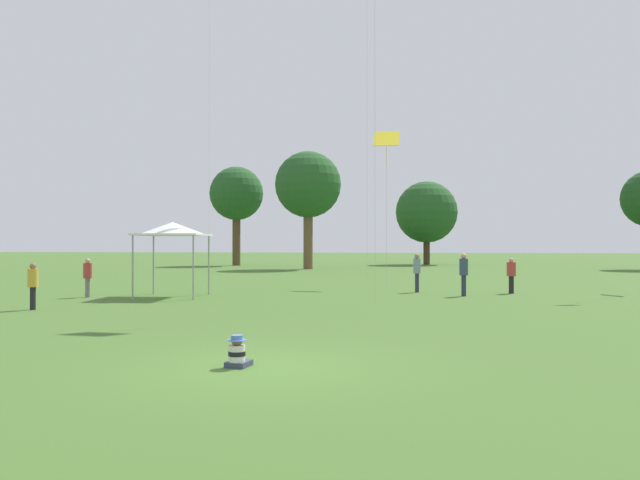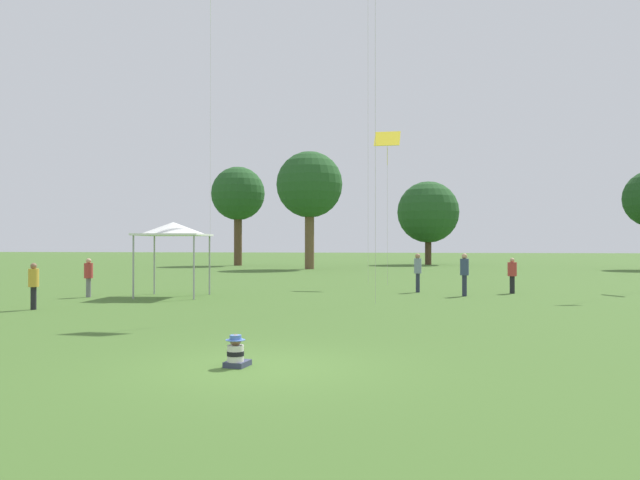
{
  "view_description": "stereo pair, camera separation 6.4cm",
  "coord_description": "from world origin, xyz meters",
  "px_view_note": "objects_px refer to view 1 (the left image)",
  "views": [
    {
      "loc": [
        2.67,
        -10.86,
        2.2
      ],
      "look_at": [
        -0.14,
        7.74,
        2.33
      ],
      "focal_mm": 35.0,
      "sensor_mm": 36.0,
      "label": 1
    },
    {
      "loc": [
        2.74,
        -10.85,
        2.2
      ],
      "look_at": [
        -0.14,
        7.74,
        2.33
      ],
      "focal_mm": 35.0,
      "sensor_mm": 36.0,
      "label": 2
    }
  ],
  "objects_px": {
    "person_standing_5": "(88,274)",
    "distant_tree_1": "(236,194)",
    "person_standing_0": "(417,269)",
    "person_standing_4": "(33,282)",
    "canopy_tent": "(172,229)",
    "person_standing_1": "(511,273)",
    "seated_toddler": "(237,353)",
    "kite_3": "(386,141)",
    "person_standing_3": "(464,271)",
    "distant_tree_2": "(308,185)",
    "distant_tree_3": "(427,212)"
  },
  "relations": [
    {
      "from": "person_standing_0",
      "to": "person_standing_3",
      "type": "relative_size",
      "value": 0.98
    },
    {
      "from": "distant_tree_2",
      "to": "person_standing_5",
      "type": "bearing_deg",
      "value": -97.65
    },
    {
      "from": "canopy_tent",
      "to": "kite_3",
      "type": "distance_m",
      "value": 13.04
    },
    {
      "from": "person_standing_3",
      "to": "canopy_tent",
      "type": "relative_size",
      "value": 0.58
    },
    {
      "from": "seated_toddler",
      "to": "canopy_tent",
      "type": "distance_m",
      "value": 15.85
    },
    {
      "from": "person_standing_0",
      "to": "person_standing_4",
      "type": "relative_size",
      "value": 1.13
    },
    {
      "from": "person_standing_0",
      "to": "person_standing_3",
      "type": "bearing_deg",
      "value": -109.19
    },
    {
      "from": "seated_toddler",
      "to": "person_standing_5",
      "type": "distance_m",
      "value": 16.76
    },
    {
      "from": "canopy_tent",
      "to": "person_standing_0",
      "type": "bearing_deg",
      "value": 21.14
    },
    {
      "from": "seated_toddler",
      "to": "person_standing_3",
      "type": "bearing_deg",
      "value": 81.06
    },
    {
      "from": "person_standing_0",
      "to": "seated_toddler",
      "type": "bearing_deg",
      "value": -166.24
    },
    {
      "from": "distant_tree_3",
      "to": "kite_3",
      "type": "bearing_deg",
      "value": -94.61
    },
    {
      "from": "distant_tree_3",
      "to": "person_standing_3",
      "type": "bearing_deg",
      "value": -88.97
    },
    {
      "from": "person_standing_0",
      "to": "distant_tree_3",
      "type": "relative_size",
      "value": 0.2
    },
    {
      "from": "person_standing_5",
      "to": "canopy_tent",
      "type": "xyz_separation_m",
      "value": [
        3.36,
        0.8,
        1.86
      ]
    },
    {
      "from": "person_standing_1",
      "to": "distant_tree_3",
      "type": "bearing_deg",
      "value": -55.29
    },
    {
      "from": "person_standing_4",
      "to": "person_standing_5",
      "type": "xyz_separation_m",
      "value": [
        -0.73,
        4.85,
        0.03
      ]
    },
    {
      "from": "seated_toddler",
      "to": "distant_tree_2",
      "type": "bearing_deg",
      "value": 106.98
    },
    {
      "from": "person_standing_4",
      "to": "person_standing_1",
      "type": "bearing_deg",
      "value": 33.8
    },
    {
      "from": "kite_3",
      "to": "distant_tree_2",
      "type": "xyz_separation_m",
      "value": [
        -7.83,
        21.02,
        -0.32
      ]
    },
    {
      "from": "person_standing_0",
      "to": "person_standing_4",
      "type": "xyz_separation_m",
      "value": [
        -12.77,
        -9.58,
        -0.13
      ]
    },
    {
      "from": "distant_tree_3",
      "to": "person_standing_0",
      "type": "bearing_deg",
      "value": -91.76
    },
    {
      "from": "distant_tree_2",
      "to": "distant_tree_3",
      "type": "distance_m",
      "value": 17.39
    },
    {
      "from": "person_standing_3",
      "to": "canopy_tent",
      "type": "xyz_separation_m",
      "value": [
        -12.09,
        -2.09,
        1.74
      ]
    },
    {
      "from": "person_standing_5",
      "to": "distant_tree_1",
      "type": "relative_size",
      "value": 0.16
    },
    {
      "from": "person_standing_4",
      "to": "canopy_tent",
      "type": "distance_m",
      "value": 6.51
    },
    {
      "from": "seated_toddler",
      "to": "canopy_tent",
      "type": "xyz_separation_m",
      "value": [
        -6.88,
        14.05,
        2.57
      ]
    },
    {
      "from": "person_standing_0",
      "to": "canopy_tent",
      "type": "relative_size",
      "value": 0.57
    },
    {
      "from": "person_standing_4",
      "to": "canopy_tent",
      "type": "xyz_separation_m",
      "value": [
        2.63,
        5.65,
        1.89
      ]
    },
    {
      "from": "seated_toddler",
      "to": "distant_tree_2",
      "type": "distance_m",
      "value": 44.61
    },
    {
      "from": "person_standing_1",
      "to": "canopy_tent",
      "type": "relative_size",
      "value": 0.51
    },
    {
      "from": "distant_tree_1",
      "to": "person_standing_3",
      "type": "bearing_deg",
      "value": -60.17
    },
    {
      "from": "person_standing_4",
      "to": "distant_tree_1",
      "type": "relative_size",
      "value": 0.15
    },
    {
      "from": "person_standing_0",
      "to": "person_standing_5",
      "type": "height_order",
      "value": "person_standing_0"
    },
    {
      "from": "canopy_tent",
      "to": "person_standing_3",
      "type": "bearing_deg",
      "value": 9.83
    },
    {
      "from": "person_standing_4",
      "to": "distant_tree_3",
      "type": "distance_m",
      "value": 51.03
    },
    {
      "from": "person_standing_5",
      "to": "distant_tree_2",
      "type": "xyz_separation_m",
      "value": [
        4.08,
        30.35,
        6.45
      ]
    },
    {
      "from": "person_standing_5",
      "to": "seated_toddler",
      "type": "bearing_deg",
      "value": -46.75
    },
    {
      "from": "person_standing_0",
      "to": "person_standing_5",
      "type": "bearing_deg",
      "value": 133.32
    },
    {
      "from": "seated_toddler",
      "to": "canopy_tent",
      "type": "relative_size",
      "value": 0.19
    },
    {
      "from": "person_standing_0",
      "to": "person_standing_1",
      "type": "distance_m",
      "value": 4.16
    },
    {
      "from": "seated_toddler",
      "to": "kite_3",
      "type": "xyz_separation_m",
      "value": [
        1.67,
        22.57,
        7.48
      ]
    },
    {
      "from": "person_standing_0",
      "to": "kite_3",
      "type": "bearing_deg",
      "value": 43.09
    },
    {
      "from": "seated_toddler",
      "to": "person_standing_5",
      "type": "xyz_separation_m",
      "value": [
        -10.24,
        13.25,
        0.71
      ]
    },
    {
      "from": "person_standing_0",
      "to": "person_standing_5",
      "type": "relative_size",
      "value": 1.1
    },
    {
      "from": "person_standing_4",
      "to": "distant_tree_2",
      "type": "distance_m",
      "value": 35.95
    },
    {
      "from": "person_standing_3",
      "to": "distant_tree_3",
      "type": "relative_size",
      "value": 0.2
    },
    {
      "from": "person_standing_0",
      "to": "person_standing_5",
      "type": "xyz_separation_m",
      "value": [
        -13.5,
        -4.72,
        -0.11
      ]
    },
    {
      "from": "person_standing_4",
      "to": "kite_3",
      "type": "distance_m",
      "value": 19.3
    },
    {
      "from": "canopy_tent",
      "to": "person_standing_1",
      "type": "bearing_deg",
      "value": 15.25
    }
  ]
}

